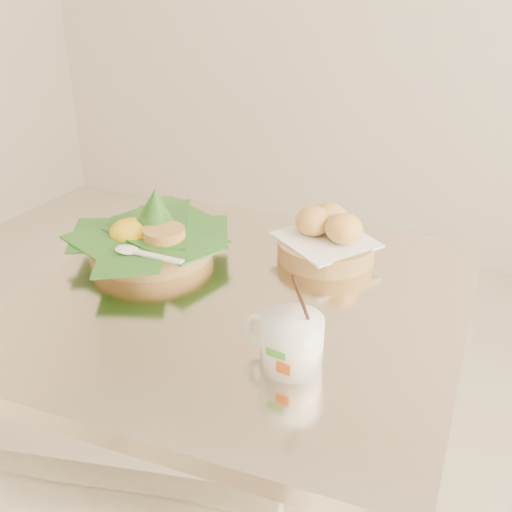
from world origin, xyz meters
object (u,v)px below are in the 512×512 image
at_px(bread_basket, 327,238).
at_px(coffee_mug, 290,340).
at_px(rice_basket, 150,235).
at_px(cafe_table, 245,404).

bearing_deg(bread_basket, coffee_mug, -76.61).
relative_size(rice_basket, bread_basket, 1.39).
distance_m(rice_basket, bread_basket, 0.32).
xyz_separation_m(rice_basket, bread_basket, (0.29, 0.14, -0.00)).
xyz_separation_m(cafe_table, rice_basket, (-0.23, 0.06, 0.26)).
bearing_deg(coffee_mug, bread_basket, 103.39).
bearing_deg(bread_basket, rice_basket, -154.84).
distance_m(rice_basket, coffee_mug, 0.42).
relative_size(cafe_table, rice_basket, 2.71).
distance_m(cafe_table, rice_basket, 0.35).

